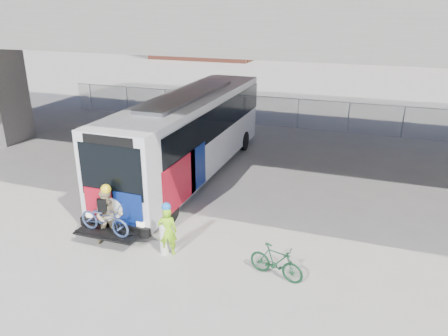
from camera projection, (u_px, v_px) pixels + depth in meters
The scene contains 9 objects.
ground at pixel (211, 205), 16.72m from camera, with size 160.00×160.00×0.00m, color #9E9991.
bus at pixel (190, 130), 18.91m from camera, with size 2.67×12.99×3.69m.
overpass at pixel (245, 21), 17.92m from camera, with size 40.00×16.00×7.95m.
chainlink_fence at pixel (282, 104), 26.77m from camera, with size 30.00×0.06×30.00m.
brick_buildings at pixel (355, 18), 56.82m from camera, with size 54.00×22.00×12.00m.
bollard at pixel (164, 238), 13.31m from camera, with size 0.26×0.26×1.01m.
cyclist_hivis at pixel (167, 230), 13.16m from camera, with size 0.67×0.55×1.74m.
cyclist_tan at pixel (109, 216), 13.77m from camera, with size 1.13×1.07×2.03m.
bike_parked at pixel (276, 262), 12.15m from camera, with size 0.47×1.65×0.99m, color #133D22.
Camera 1 is at (5.60, -14.07, 7.25)m, focal length 35.00 mm.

